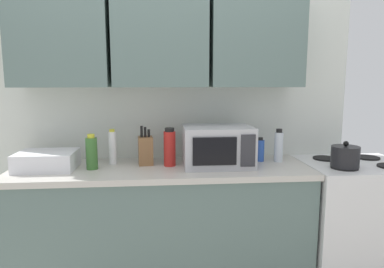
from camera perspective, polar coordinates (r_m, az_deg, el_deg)
wall_back_with_cabinets at (r=2.59m, az=-5.29°, el=10.46°), size 2.93×0.38×2.60m
counter_run at (r=2.57m, az=-4.94°, el=-15.16°), size 2.06×0.63×0.90m
stove_range at (r=2.91m, az=24.96°, el=-12.99°), size 0.76×0.64×0.91m
kettle at (r=2.57m, az=23.98°, el=-3.41°), size 0.19×0.19×0.18m
microwave at (r=2.42m, az=4.16°, el=-2.00°), size 0.48×0.37×0.28m
dish_rack at (r=2.53m, az=-22.98°, el=-4.06°), size 0.38×0.30×0.12m
knife_block at (r=2.48m, az=-7.79°, el=-2.67°), size 0.11×0.13×0.28m
bottle_white_jar at (r=2.52m, az=-13.12°, el=-2.18°), size 0.06×0.06×0.25m
bottle_clear_tall at (r=2.61m, az=14.09°, el=-1.99°), size 0.06×0.06×0.25m
bottle_green_oil at (r=2.42m, az=-16.39°, el=-3.00°), size 0.08×0.08×0.24m
bottle_red_sauce at (r=2.41m, az=-3.82°, el=-2.27°), size 0.08×0.08×0.27m
bottle_blue_cleaner at (r=2.61m, az=11.17°, el=-2.63°), size 0.06×0.06×0.18m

